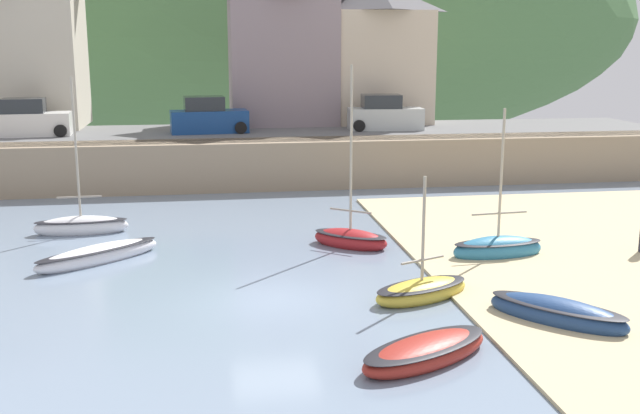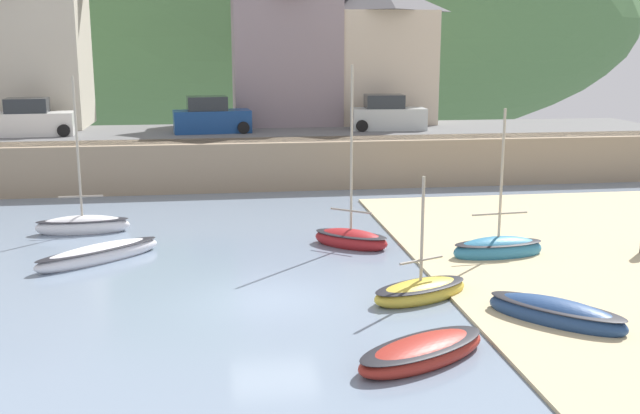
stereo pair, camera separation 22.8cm
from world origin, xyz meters
The scene contains 15 objects.
quay_seawall centered at (0.00, 17.50, 1.36)m, with size 48.00×9.40×2.40m.
hillside_backdrop centered at (1.41, 55.20, 9.28)m, with size 80.00×44.00×26.52m.
waterfront_building_left centered at (-12.92, 25.20, 7.55)m, with size 8.71×5.71×10.15m.
waterfront_building_centre centered at (2.82, 25.20, 7.41)m, with size 6.45×6.10×9.85m.
waterfront_building_right centered at (8.54, 25.20, 6.65)m, with size 6.31×5.86×8.36m.
dinghy_open_wooden centered at (3.23, 5.34, 0.30)m, with size 2.99×2.69×6.63m.
sailboat_tall_mast centered at (-5.51, 4.65, 0.24)m, with size 4.19×3.57×0.77m.
sailboat_white_hull centered at (-6.67, 8.75, 0.31)m, with size 3.58×1.17×6.17m.
sailboat_blue_trim centered at (4.17, -0.59, 0.24)m, with size 3.38×2.39×3.74m.
sailboat_nearest_shore centered at (7.13, -3.02, 0.27)m, with size 3.42×3.53×0.90m.
motorboat_with_cabin centered at (3.05, -4.78, 0.22)m, with size 3.91×2.98×0.70m.
sailboat_far_left centered at (7.91, 3.11, 0.32)m, with size 3.33×1.46×5.31m.
parked_car_near_slipway centered at (-10.92, 20.70, 3.20)m, with size 4.20×1.95×1.95m.
parked_car_by_wall centered at (-1.65, 20.70, 3.20)m, with size 4.24×2.06×1.95m.
parked_car_end_of_row centered at (8.09, 20.70, 3.20)m, with size 4.19×1.94×1.95m.
Camera 2 is at (-1.60, -20.66, 7.24)m, focal length 42.56 mm.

